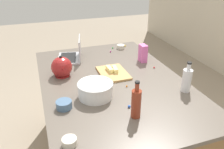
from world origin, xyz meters
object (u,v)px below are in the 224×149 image
object	(u,v)px
butter_stick_left	(110,69)
bottle_vinegar	(187,80)
mixing_bowl_large	(95,90)
ramekin_medium	(64,105)
butter_stick_right	(115,69)
kettle	(62,67)
bottle_soy	(136,103)
candy_bag	(143,53)
cutting_board	(113,73)
ramekin_wide	(121,47)
ramekin_small	(69,142)
laptop	(73,55)

from	to	relation	value
butter_stick_left	bottle_vinegar	bearing A→B (deg)	42.54
mixing_bowl_large	ramekin_medium	xyz separation A→B (m)	(0.07, -0.24, -0.03)
butter_stick_left	butter_stick_right	distance (m)	0.05
kettle	butter_stick_right	bearing A→B (deg)	77.68
bottle_soy	candy_bag	size ratio (longest dim) A/B	1.51
bottle_soy	cutting_board	xyz separation A→B (m)	(-0.63, 0.07, -0.09)
butter_stick_right	ramekin_medium	size ratio (longest dim) A/B	1.02
bottle_vinegar	ramekin_wide	bearing A→B (deg)	-172.79
bottle_vinegar	ramekin_medium	size ratio (longest dim) A/B	2.22
bottle_soy	bottle_vinegar	world-z (taller)	bottle_soy
bottle_soy	candy_bag	distance (m)	0.90
ramekin_small	ramekin_wide	xyz separation A→B (m)	(-1.32, 0.81, 0.00)
cutting_board	candy_bag	size ratio (longest dim) A/B	1.90
mixing_bowl_large	bottle_soy	xyz separation A→B (m)	(0.32, 0.18, 0.04)
candy_bag	ramekin_small	bearing A→B (deg)	-44.13
candy_bag	butter_stick_left	bearing A→B (deg)	-70.79
cutting_board	ramekin_medium	world-z (taller)	ramekin_medium
ramekin_medium	ramekin_wide	bearing A→B (deg)	140.82
butter_stick_left	butter_stick_right	xyz separation A→B (m)	(0.02, 0.04, 0.00)
butter_stick_left	laptop	bearing A→B (deg)	-149.21
butter_stick_left	ramekin_small	bearing A→B (deg)	-32.42
mixing_bowl_large	bottle_vinegar	xyz separation A→B (m)	(0.15, 0.67, 0.04)
ramekin_wide	candy_bag	distance (m)	0.42
laptop	bottle_soy	distance (m)	1.10
cutting_board	candy_bag	distance (m)	0.41
laptop	mixing_bowl_large	distance (m)	0.76
mixing_bowl_large	ramekin_wide	distance (m)	1.04
bottle_soy	butter_stick_right	distance (m)	0.65
ramekin_wide	cutting_board	bearing A→B (deg)	-27.05
laptop	butter_stick_right	distance (m)	0.53
mixing_bowl_large	ramekin_small	xyz separation A→B (m)	(0.43, -0.27, -0.04)
ramekin_medium	kettle	bearing A→B (deg)	173.12
mixing_bowl_large	candy_bag	bearing A→B (deg)	127.94
kettle	bottle_vinegar	bearing A→B (deg)	56.27
mixing_bowl_large	butter_stick_right	bearing A→B (deg)	140.41
mixing_bowl_large	candy_bag	distance (m)	0.78
ramekin_medium	candy_bag	bearing A→B (deg)	122.74
bottle_soy	ramekin_small	size ratio (longest dim) A/B	3.11
kettle	laptop	bearing A→B (deg)	155.52
ramekin_medium	laptop	bearing A→B (deg)	165.59
kettle	cutting_board	distance (m)	0.45
laptop	ramekin_medium	bearing A→B (deg)	-14.41
mixing_bowl_large	ramekin_medium	bearing A→B (deg)	-73.62
ramekin_small	butter_stick_right	bearing A→B (deg)	144.64
bottle_vinegar	cutting_board	size ratio (longest dim) A/B	0.74
bottle_soy	ramekin_wide	size ratio (longest dim) A/B	2.97
butter_stick_right	bottle_vinegar	bearing A→B (deg)	40.58
mixing_bowl_large	bottle_soy	size ratio (longest dim) A/B	1.02
butter_stick_left	butter_stick_right	size ratio (longest dim) A/B	1.00
butter_stick_right	candy_bag	size ratio (longest dim) A/B	0.65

